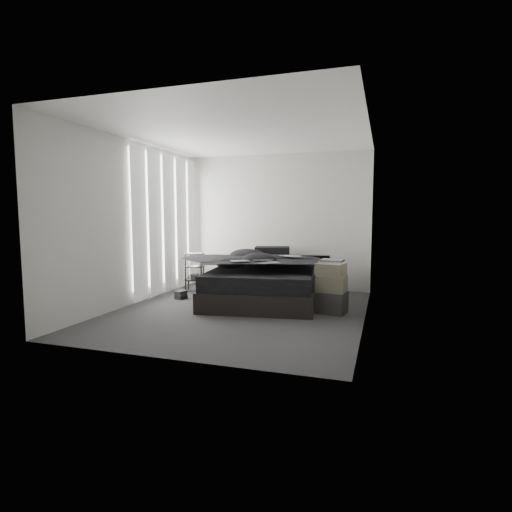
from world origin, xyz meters
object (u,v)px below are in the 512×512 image
(side_stand, at_px, (195,272))
(box_lower, at_px, (331,302))
(bed, at_px, (264,292))
(laptop, at_px, (289,252))

(side_stand, xyz_separation_m, box_lower, (2.68, -0.95, -0.19))
(side_stand, relative_size, box_lower, 1.65)
(bed, xyz_separation_m, side_stand, (-1.50, 0.44, 0.20))
(box_lower, bearing_deg, side_stand, 160.47)
(laptop, bearing_deg, bed, -154.50)
(bed, height_order, side_stand, side_stand)
(bed, bearing_deg, laptop, 7.50)
(bed, distance_m, side_stand, 1.58)
(bed, xyz_separation_m, laptop, (0.40, 0.11, 0.67))
(laptop, relative_size, box_lower, 0.84)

